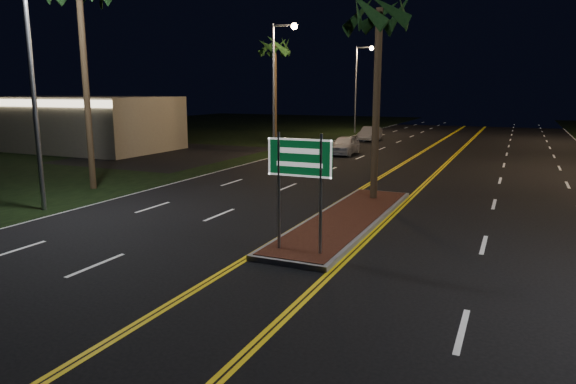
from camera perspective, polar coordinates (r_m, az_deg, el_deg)
The scene contains 12 objects.
ground at distance 11.66m, azimuth -4.23°, elevation -11.10°, with size 120.00×120.00×0.00m, color black.
grass_left at distance 49.45m, azimuth -21.38°, elevation 5.28°, with size 40.00×110.00×0.01m, color black.
median_island at distance 17.80m, azimuth 6.55°, elevation -2.99°, with size 2.25×10.25×0.17m.
highway_sign at distance 13.46m, azimuth 1.29°, elevation 2.58°, with size 1.80×0.08×3.20m.
commercial_building at distance 42.96m, azimuth -22.56°, elevation 7.10°, with size 15.00×8.12×4.00m.
streetlight_left_near at distance 20.79m, azimuth -26.06°, elevation 13.49°, with size 1.91×0.44×9.00m.
streetlight_left_mid at distance 37.03m, azimuth -1.08°, elevation 13.08°, with size 1.91×0.44×9.00m.
streetlight_left_far at distance 55.76m, azimuth 7.94°, elevation 12.33°, with size 1.91×0.44×9.00m.
palm_median at distance 20.83m, azimuth 10.12°, elevation 18.90°, with size 2.40×2.40×8.30m.
palm_left_far at distance 41.69m, azimuth -1.47°, elevation 15.74°, with size 2.40×2.40×8.80m.
car_near at distance 36.61m, azimuth 6.31°, elevation 5.38°, with size 1.98×4.61×1.54m, color silver.
car_far at distance 47.23m, azimuth 9.10°, elevation 6.55°, with size 1.88×4.39×1.46m, color silver.
Camera 1 is at (5.18, -9.47, 4.41)m, focal length 32.00 mm.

